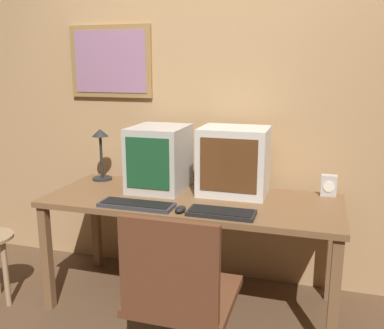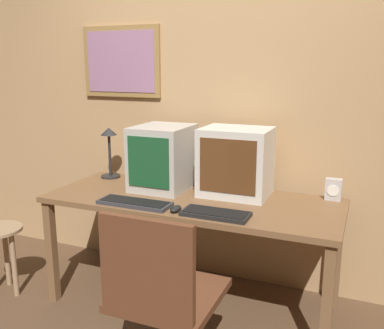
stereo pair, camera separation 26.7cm
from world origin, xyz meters
name	(u,v)px [view 2 (the right image)]	position (x,y,z in m)	size (l,w,h in m)	color
wall_back	(217,103)	(-0.01, 1.24, 1.30)	(8.00, 0.08, 2.60)	tan
desk	(192,209)	(0.00, 0.75, 0.67)	(1.86, 0.73, 0.74)	brown
monitor_left	(163,157)	(-0.27, 0.89, 0.95)	(0.35, 0.42, 0.43)	#B7B2A8
monitor_right	(236,162)	(0.23, 0.93, 0.96)	(0.43, 0.35, 0.44)	beige
keyboard_main	(135,203)	(-0.27, 0.49, 0.75)	(0.45, 0.15, 0.03)	#333338
keyboard_side	(216,214)	(0.25, 0.50, 0.75)	(0.38, 0.17, 0.03)	black
mouse_near_keyboard	(176,209)	(0.01, 0.47, 0.76)	(0.06, 0.10, 0.03)	black
desk_clock	(333,189)	(0.83, 1.05, 0.81)	(0.10, 0.06, 0.14)	#B7B2AD
desk_lamp	(109,146)	(-0.76, 0.99, 0.98)	(0.14, 0.14, 0.38)	black
office_chair	(164,314)	(0.18, -0.02, 0.41)	(0.51, 0.51, 0.94)	black
side_stool	(0,245)	(-1.27, 0.37, 0.36)	(0.31, 0.31, 0.48)	#9E7F5B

